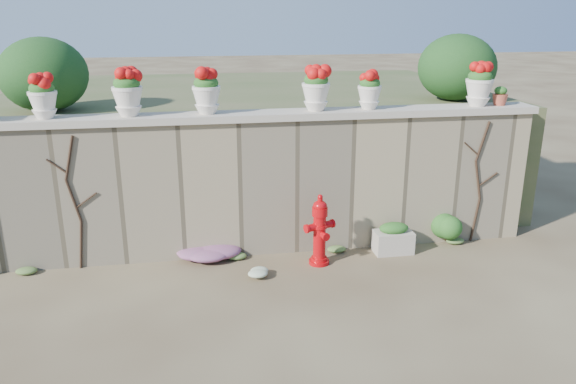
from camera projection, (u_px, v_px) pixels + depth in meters
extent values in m
plane|color=#4D3A26|center=(288.00, 307.00, 6.87)|extent=(80.00, 80.00, 0.00)
cube|color=gray|center=(267.00, 186.00, 8.25)|extent=(8.00, 0.40, 2.00)
cube|color=#B7AD9B|center=(266.00, 115.00, 7.93)|extent=(8.10, 0.52, 0.10)
cube|color=#384C23|center=(246.00, 139.00, 11.25)|extent=(9.00, 6.00, 2.00)
ellipsoid|color=#143814|center=(44.00, 75.00, 8.39)|extent=(1.30, 1.30, 1.10)
ellipsoid|color=#143814|center=(457.00, 67.00, 9.44)|extent=(1.30, 1.30, 1.10)
cylinder|color=black|center=(81.00, 245.00, 7.82)|extent=(0.12, 0.04, 0.70)
cylinder|color=black|center=(74.00, 201.00, 7.62)|extent=(0.17, 0.04, 0.61)
cylinder|color=black|center=(69.00, 158.00, 7.43)|extent=(0.18, 0.04, 0.61)
cylinder|color=black|center=(86.00, 200.00, 7.64)|extent=(0.30, 0.02, 0.22)
cylinder|color=black|center=(56.00, 166.00, 7.44)|extent=(0.25, 0.02, 0.21)
cylinder|color=black|center=(475.00, 220.00, 8.76)|extent=(0.12, 0.04, 0.70)
cylinder|color=black|center=(478.00, 180.00, 8.56)|extent=(0.17, 0.04, 0.61)
cylinder|color=black|center=(483.00, 141.00, 8.37)|extent=(0.18, 0.04, 0.61)
cylinder|color=black|center=(488.00, 179.00, 8.58)|extent=(0.30, 0.02, 0.22)
cylinder|color=black|center=(471.00, 148.00, 8.38)|extent=(0.25, 0.02, 0.21)
cylinder|color=#B9070C|center=(319.00, 262.00, 8.06)|extent=(0.29, 0.29, 0.05)
cylinder|color=#B9070C|center=(319.00, 236.00, 7.94)|extent=(0.18, 0.18, 0.65)
cylinder|color=#B9070C|center=(320.00, 226.00, 7.89)|extent=(0.22, 0.22, 0.04)
cylinder|color=#B9070C|center=(320.00, 211.00, 7.82)|extent=(0.22, 0.22, 0.13)
ellipsoid|color=#B9070C|center=(320.00, 204.00, 7.79)|extent=(0.20, 0.20, 0.15)
cylinder|color=#B9070C|center=(320.00, 199.00, 7.76)|extent=(0.07, 0.07, 0.10)
cylinder|color=#B9070C|center=(311.00, 228.00, 7.82)|extent=(0.17, 0.15, 0.10)
cylinder|color=#B9070C|center=(328.00, 224.00, 7.96)|extent=(0.17, 0.15, 0.10)
cylinder|color=#B9070C|center=(324.00, 236.00, 7.83)|extent=(0.12, 0.13, 0.09)
cube|color=#B7AD9B|center=(393.00, 242.00, 8.39)|extent=(0.57, 0.33, 0.33)
ellipsoid|color=#1E5119|center=(394.00, 228.00, 8.32)|extent=(0.44, 0.27, 0.17)
ellipsoid|color=#1E5119|center=(447.00, 224.00, 8.67)|extent=(0.67, 0.60, 0.63)
ellipsoid|color=#B624A8|center=(206.00, 252.00, 8.13)|extent=(0.93, 0.62, 0.25)
ellipsoid|color=white|center=(258.00, 272.00, 7.62)|extent=(0.48, 0.38, 0.17)
ellipsoid|color=#1E5119|center=(42.00, 88.00, 7.32)|extent=(0.32, 0.32, 0.19)
ellipsoid|color=red|center=(41.00, 82.00, 7.29)|extent=(0.28, 0.28, 0.20)
ellipsoid|color=#1E5119|center=(127.00, 83.00, 7.48)|extent=(0.35, 0.35, 0.21)
ellipsoid|color=red|center=(126.00, 77.00, 7.45)|extent=(0.31, 0.31, 0.22)
ellipsoid|color=#1E5119|center=(206.00, 83.00, 7.65)|extent=(0.34, 0.34, 0.20)
ellipsoid|color=red|center=(206.00, 77.00, 7.62)|extent=(0.30, 0.30, 0.21)
ellipsoid|color=#1E5119|center=(316.00, 80.00, 7.89)|extent=(0.35, 0.35, 0.21)
ellipsoid|color=red|center=(316.00, 74.00, 7.86)|extent=(0.30, 0.30, 0.22)
ellipsoid|color=#1E5119|center=(370.00, 83.00, 8.04)|extent=(0.30, 0.30, 0.18)
ellipsoid|color=red|center=(370.00, 78.00, 8.01)|extent=(0.26, 0.26, 0.19)
ellipsoid|color=#1E5119|center=(480.00, 76.00, 8.29)|extent=(0.35, 0.35, 0.21)
ellipsoid|color=red|center=(481.00, 70.00, 8.26)|extent=(0.31, 0.31, 0.22)
ellipsoid|color=#1E5119|center=(501.00, 91.00, 8.41)|extent=(0.19, 0.19, 0.13)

